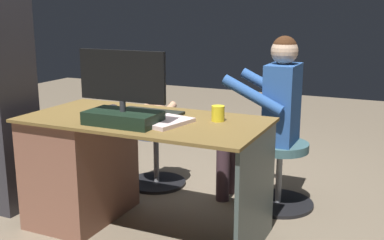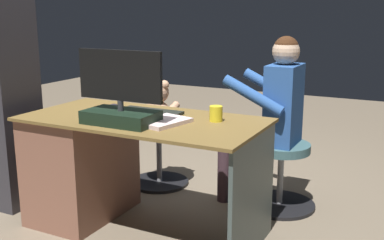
# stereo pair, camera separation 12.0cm
# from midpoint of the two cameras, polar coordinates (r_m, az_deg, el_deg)

# --- Properties ---
(ground_plane) EXTENTS (10.00, 10.00, 0.00)m
(ground_plane) POSITION_cam_midpoint_polar(r_m,az_deg,el_deg) (3.47, -3.56, -10.68)
(ground_plane) COLOR #746652
(desk) EXTENTS (1.51, 0.76, 0.74)m
(desk) POSITION_cam_midpoint_polar(r_m,az_deg,el_deg) (3.27, -12.94, -5.15)
(desk) COLOR brown
(desk) RESTS_ON ground_plane
(monitor) EXTENTS (0.56, 0.24, 0.43)m
(monitor) POSITION_cam_midpoint_polar(r_m,az_deg,el_deg) (2.79, -9.55, 2.01)
(monitor) COLOR black
(monitor) RESTS_ON desk
(keyboard) EXTENTS (0.42, 0.14, 0.02)m
(keyboard) POSITION_cam_midpoint_polar(r_m,az_deg,el_deg) (3.08, -6.03, 0.96)
(keyboard) COLOR black
(keyboard) RESTS_ON desk
(computer_mouse) EXTENTS (0.06, 0.10, 0.04)m
(computer_mouse) POSITION_cam_midpoint_polar(r_m,az_deg,el_deg) (3.23, -10.64, 1.52)
(computer_mouse) COLOR #28242B
(computer_mouse) RESTS_ON desk
(cup) EXTENTS (0.08, 0.08, 0.09)m
(cup) POSITION_cam_midpoint_polar(r_m,az_deg,el_deg) (2.85, 1.93, 0.79)
(cup) COLOR yellow
(cup) RESTS_ON desk
(tv_remote) EXTENTS (0.10, 0.15, 0.02)m
(tv_remote) POSITION_cam_midpoint_polar(r_m,az_deg,el_deg) (3.06, -12.38, 0.64)
(tv_remote) COLOR black
(tv_remote) RESTS_ON desk
(notebook_binder) EXTENTS (0.28, 0.34, 0.02)m
(notebook_binder) POSITION_cam_midpoint_polar(r_m,az_deg,el_deg) (2.80, -4.43, -0.23)
(notebook_binder) COLOR beige
(notebook_binder) RESTS_ON desk
(office_chair_teddy) EXTENTS (0.47, 0.47, 0.48)m
(office_chair_teddy) POSITION_cam_midpoint_polar(r_m,az_deg,el_deg) (3.86, -5.22, -3.81)
(office_chair_teddy) COLOR black
(office_chair_teddy) RESTS_ON ground_plane
(teddy_bear) EXTENTS (0.27, 0.27, 0.39)m
(teddy_bear) POSITION_cam_midpoint_polar(r_m,az_deg,el_deg) (3.78, -5.24, 1.65)
(teddy_bear) COLOR tan
(teddy_bear) RESTS_ON office_chair_teddy
(visitor_chair) EXTENTS (0.51, 0.51, 0.48)m
(visitor_chair) POSITION_cam_midpoint_polar(r_m,az_deg,el_deg) (3.49, 9.46, -5.95)
(visitor_chair) COLOR black
(visitor_chair) RESTS_ON ground_plane
(person) EXTENTS (0.55, 0.47, 1.23)m
(person) POSITION_cam_midpoint_polar(r_m,az_deg,el_deg) (3.39, 8.27, 1.44)
(person) COLOR #2A5296
(person) RESTS_ON ground_plane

